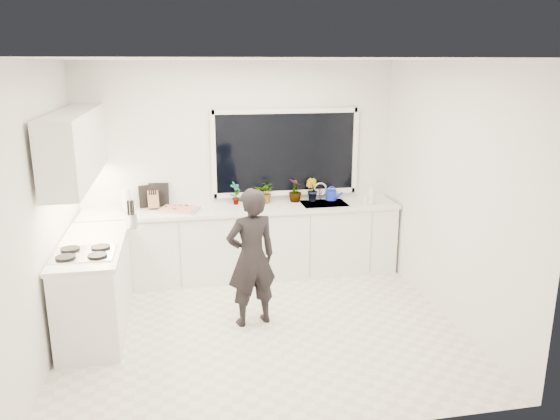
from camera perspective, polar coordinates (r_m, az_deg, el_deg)
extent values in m
cube|color=beige|center=(5.82, -1.93, -12.25)|extent=(4.00, 3.50, 0.02)
cube|color=white|center=(7.04, -4.27, 4.30)|extent=(4.00, 0.02, 2.70)
cube|color=white|center=(5.42, -23.56, -0.23)|extent=(0.02, 3.50, 2.70)
cube|color=white|center=(5.97, 17.37, 1.69)|extent=(0.02, 3.50, 2.70)
cube|color=white|center=(5.17, -2.21, 15.60)|extent=(4.00, 3.50, 0.02)
cube|color=black|center=(7.06, 0.59, 6.03)|extent=(1.80, 0.02, 1.00)
cube|color=white|center=(6.97, -3.83, -3.53)|extent=(3.92, 0.58, 0.88)
cube|color=white|center=(5.96, -18.73, -7.65)|extent=(0.58, 1.60, 0.88)
cube|color=silver|center=(6.83, -3.89, 0.10)|extent=(3.94, 0.62, 0.04)
cube|color=silver|center=(5.81, -19.11, -3.45)|extent=(0.62, 1.60, 0.04)
cube|color=white|center=(5.95, -20.60, 6.28)|extent=(0.34, 2.10, 0.70)
cube|color=silver|center=(7.04, 4.61, 0.30)|extent=(0.58, 0.42, 0.14)
cylinder|color=silver|center=(7.19, 4.22, 1.93)|extent=(0.03, 0.03, 0.22)
cube|color=black|center=(5.47, -19.84, -4.26)|extent=(0.56, 0.48, 0.03)
imported|color=black|center=(5.63, -3.01, -4.99)|extent=(0.60, 0.47, 1.47)
cube|color=silver|center=(6.76, -10.56, 0.01)|extent=(0.56, 0.49, 0.03)
cube|color=#B44018|center=(6.75, -10.56, 0.15)|extent=(0.51, 0.44, 0.01)
cylinder|color=#1525C9|center=(7.20, 5.37, 1.56)|extent=(0.16, 0.16, 0.13)
cylinder|color=silver|center=(6.88, -15.76, 0.96)|extent=(0.13, 0.13, 0.26)
cube|color=#905F43|center=(6.90, -13.11, 1.01)|extent=(0.14, 0.11, 0.22)
cylinder|color=silver|center=(6.16, -15.26, -1.11)|extent=(0.17, 0.17, 0.16)
cube|color=black|center=(7.00, -13.64, 1.42)|extent=(0.22, 0.07, 0.28)
cube|color=black|center=(6.99, -12.55, 1.56)|extent=(0.25, 0.04, 0.30)
imported|color=#26662D|center=(6.94, -4.67, 1.76)|extent=(0.18, 0.18, 0.29)
imported|color=#26662D|center=(7.00, -1.50, 1.86)|extent=(0.32, 0.30, 0.28)
imported|color=#26662D|center=(7.07, 1.58, 2.07)|extent=(0.22, 0.22, 0.30)
imported|color=#26662D|center=(7.12, 3.32, 2.12)|extent=(0.20, 0.21, 0.30)
imported|color=#D8BF66|center=(7.03, 9.51, 1.72)|extent=(0.15, 0.15, 0.28)
imported|color=#D8BF66|center=(7.03, 9.12, 1.28)|extent=(0.10, 0.10, 0.17)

